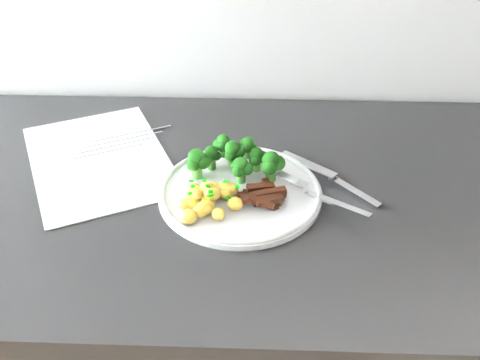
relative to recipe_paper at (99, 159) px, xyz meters
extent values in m
cube|color=white|center=(0.00, 0.00, 0.00)|extent=(0.34, 0.38, 0.00)
cube|color=slate|center=(0.04, 0.09, 0.00)|extent=(0.14, 0.07, 0.00)
cube|color=slate|center=(0.03, 0.07, 0.00)|extent=(0.13, 0.06, 0.00)
cube|color=slate|center=(0.02, 0.04, 0.00)|extent=(0.13, 0.06, 0.00)
cube|color=slate|center=(0.01, 0.02, 0.00)|extent=(0.12, 0.06, 0.00)
cylinder|color=silver|center=(0.25, -0.09, 0.00)|extent=(0.26, 0.26, 0.01)
torus|color=silver|center=(0.25, -0.09, 0.01)|extent=(0.26, 0.26, 0.01)
cylinder|color=#336B22|center=(0.24, -0.04, 0.03)|extent=(0.02, 0.02, 0.02)
sphere|color=black|center=(0.25, -0.04, 0.05)|extent=(0.02, 0.02, 0.02)
sphere|color=black|center=(0.23, -0.03, 0.05)|extent=(0.02, 0.02, 0.02)
sphere|color=black|center=(0.23, -0.05, 0.05)|extent=(0.02, 0.02, 0.02)
sphere|color=black|center=(0.24, -0.04, 0.05)|extent=(0.03, 0.03, 0.03)
cylinder|color=#336B22|center=(0.28, -0.04, 0.02)|extent=(0.01, 0.01, 0.02)
sphere|color=black|center=(0.28, -0.03, 0.03)|extent=(0.02, 0.02, 0.02)
sphere|color=black|center=(0.27, -0.03, 0.03)|extent=(0.01, 0.01, 0.01)
sphere|color=black|center=(0.27, -0.04, 0.03)|extent=(0.02, 0.02, 0.02)
sphere|color=black|center=(0.28, -0.04, 0.04)|extent=(0.02, 0.02, 0.02)
cylinder|color=#336B22|center=(0.20, -0.03, 0.02)|extent=(0.01, 0.01, 0.02)
sphere|color=black|center=(0.21, -0.03, 0.03)|extent=(0.02, 0.02, 0.02)
sphere|color=black|center=(0.19, -0.03, 0.03)|extent=(0.01, 0.01, 0.01)
sphere|color=black|center=(0.20, -0.04, 0.03)|extent=(0.02, 0.02, 0.02)
sphere|color=black|center=(0.20, -0.03, 0.04)|extent=(0.02, 0.02, 0.02)
cylinder|color=#336B22|center=(0.26, -0.01, 0.03)|extent=(0.01, 0.01, 0.02)
sphere|color=black|center=(0.27, -0.01, 0.04)|extent=(0.01, 0.01, 0.01)
sphere|color=black|center=(0.26, -0.01, 0.04)|extent=(0.02, 0.02, 0.02)
sphere|color=black|center=(0.26, -0.02, 0.04)|extent=(0.02, 0.02, 0.02)
sphere|color=black|center=(0.26, -0.01, 0.05)|extent=(0.02, 0.02, 0.02)
cylinder|color=#336B22|center=(0.22, -0.01, 0.03)|extent=(0.01, 0.01, 0.02)
sphere|color=black|center=(0.23, -0.01, 0.04)|extent=(0.01, 0.01, 0.01)
sphere|color=black|center=(0.22, 0.00, 0.04)|extent=(0.02, 0.02, 0.02)
sphere|color=black|center=(0.21, -0.01, 0.04)|extent=(0.02, 0.02, 0.02)
sphere|color=black|center=(0.22, -0.02, 0.04)|extent=(0.02, 0.02, 0.02)
sphere|color=black|center=(0.22, -0.01, 0.05)|extent=(0.02, 0.02, 0.02)
cylinder|color=#336B22|center=(0.30, -0.06, 0.02)|extent=(0.02, 0.02, 0.02)
sphere|color=black|center=(0.31, -0.06, 0.04)|extent=(0.02, 0.02, 0.02)
sphere|color=black|center=(0.30, -0.05, 0.04)|extent=(0.02, 0.02, 0.02)
sphere|color=black|center=(0.30, -0.07, 0.04)|extent=(0.03, 0.03, 0.03)
sphere|color=black|center=(0.30, -0.06, 0.05)|extent=(0.03, 0.03, 0.03)
cylinder|color=#336B22|center=(0.18, -0.06, 0.02)|extent=(0.02, 0.02, 0.02)
sphere|color=black|center=(0.19, -0.06, 0.04)|extent=(0.02, 0.02, 0.02)
sphere|color=black|center=(0.17, -0.05, 0.04)|extent=(0.02, 0.02, 0.02)
sphere|color=black|center=(0.17, -0.07, 0.04)|extent=(0.02, 0.02, 0.02)
sphere|color=black|center=(0.18, -0.06, 0.05)|extent=(0.03, 0.03, 0.03)
cylinder|color=#336B22|center=(0.25, -0.07, 0.02)|extent=(0.01, 0.01, 0.02)
sphere|color=black|center=(0.26, -0.07, 0.04)|extent=(0.02, 0.02, 0.02)
sphere|color=black|center=(0.25, -0.06, 0.04)|extent=(0.02, 0.02, 0.02)
sphere|color=black|center=(0.25, -0.08, 0.04)|extent=(0.02, 0.02, 0.02)
sphere|color=black|center=(0.25, -0.07, 0.04)|extent=(0.02, 0.02, 0.02)
ellipsoid|color=#EDC349|center=(0.24, -0.14, 0.02)|extent=(0.02, 0.02, 0.02)
ellipsoid|color=#EDC349|center=(0.20, -0.15, 0.02)|extent=(0.02, 0.02, 0.02)
ellipsoid|color=#EDC349|center=(0.22, -0.16, 0.02)|extent=(0.02, 0.02, 0.02)
ellipsoid|color=#EDC349|center=(0.18, -0.12, 0.02)|extent=(0.02, 0.02, 0.02)
ellipsoid|color=#EDC349|center=(0.20, -0.12, 0.02)|extent=(0.02, 0.02, 0.02)
ellipsoid|color=#EDC349|center=(0.20, -0.14, 0.02)|extent=(0.02, 0.02, 0.02)
ellipsoid|color=#EDC349|center=(0.23, -0.12, 0.02)|extent=(0.02, 0.02, 0.02)
ellipsoid|color=#EDC349|center=(0.20, -0.13, 0.02)|extent=(0.02, 0.02, 0.02)
ellipsoid|color=#EDC349|center=(0.20, -0.14, 0.02)|extent=(0.02, 0.02, 0.02)
ellipsoid|color=#EDC349|center=(0.21, -0.14, 0.03)|extent=(0.03, 0.02, 0.02)
ellipsoid|color=#EDC349|center=(0.20, -0.12, 0.03)|extent=(0.02, 0.02, 0.02)
ellipsoid|color=#EDC349|center=(0.23, -0.11, 0.02)|extent=(0.03, 0.02, 0.02)
ellipsoid|color=#EDC349|center=(0.24, -0.10, 0.02)|extent=(0.02, 0.02, 0.02)
ellipsoid|color=#EDC349|center=(0.19, -0.16, 0.02)|extent=(0.02, 0.02, 0.02)
ellipsoid|color=#EDC349|center=(0.23, -0.10, 0.02)|extent=(0.03, 0.02, 0.02)
ellipsoid|color=#EDC349|center=(0.19, -0.14, 0.03)|extent=(0.02, 0.02, 0.02)
ellipsoid|color=#EDC349|center=(0.21, -0.14, 0.03)|extent=(0.02, 0.02, 0.02)
ellipsoid|color=#EDC349|center=(0.17, -0.14, 0.02)|extent=(0.02, 0.02, 0.02)
ellipsoid|color=#EDC349|center=(0.18, -0.14, 0.02)|extent=(0.02, 0.02, 0.02)
ellipsoid|color=#EDC349|center=(0.18, -0.17, 0.02)|extent=(0.02, 0.02, 0.02)
ellipsoid|color=#EDC349|center=(0.18, -0.10, 0.02)|extent=(0.02, 0.02, 0.02)
ellipsoid|color=#EDC349|center=(0.21, -0.10, 0.02)|extent=(0.03, 0.02, 0.02)
ellipsoid|color=#EDC349|center=(0.21, -0.11, 0.02)|extent=(0.02, 0.02, 0.02)
cube|color=#056D01|center=(0.21, -0.14, 0.04)|extent=(0.01, 0.01, 0.00)
cube|color=#056D01|center=(0.21, -0.13, 0.04)|extent=(0.01, 0.01, 0.00)
cube|color=#056D01|center=(0.18, -0.14, 0.04)|extent=(0.01, 0.01, 0.00)
cube|color=#056D01|center=(0.20, -0.10, 0.04)|extent=(0.01, 0.01, 0.00)
cube|color=#056D01|center=(0.21, -0.14, 0.04)|extent=(0.01, 0.01, 0.00)
cube|color=#056D01|center=(0.21, -0.15, 0.04)|extent=(0.01, 0.01, 0.00)
cube|color=#056D01|center=(0.18, -0.12, 0.05)|extent=(0.01, 0.01, 0.00)
cube|color=#056D01|center=(0.18, -0.14, 0.05)|extent=(0.01, 0.01, 0.00)
cube|color=#056D01|center=(0.25, -0.13, 0.04)|extent=(0.01, 0.01, 0.00)
cube|color=#056D01|center=(0.24, -0.16, 0.04)|extent=(0.01, 0.01, 0.00)
cube|color=#056D01|center=(0.21, -0.15, 0.04)|extent=(0.01, 0.01, 0.00)
cube|color=#056D01|center=(0.20, -0.14, 0.05)|extent=(0.01, 0.01, 0.00)
cube|color=#056D01|center=(0.23, -0.11, 0.04)|extent=(0.01, 0.01, 0.00)
cube|color=#056D01|center=(0.21, -0.15, 0.04)|extent=(0.01, 0.01, 0.00)
cube|color=black|center=(0.30, -0.09, 0.01)|extent=(0.03, 0.05, 0.01)
cube|color=black|center=(0.30, -0.12, 0.01)|extent=(0.05, 0.04, 0.01)
cube|color=black|center=(0.28, -0.11, 0.01)|extent=(0.05, 0.02, 0.01)
cube|color=black|center=(0.30, -0.12, 0.01)|extent=(0.05, 0.03, 0.01)
cube|color=black|center=(0.28, -0.11, 0.01)|extent=(0.06, 0.03, 0.01)
cube|color=black|center=(0.29, -0.12, 0.01)|extent=(0.04, 0.05, 0.01)
cube|color=black|center=(0.28, -0.14, 0.02)|extent=(0.04, 0.03, 0.01)
cube|color=black|center=(0.29, -0.12, 0.02)|extent=(0.06, 0.03, 0.01)
cube|color=black|center=(0.30, -0.13, 0.02)|extent=(0.05, 0.03, 0.01)
cube|color=black|center=(0.28, -0.10, 0.02)|extent=(0.05, 0.02, 0.01)
cube|color=black|center=(0.28, -0.13, 0.02)|extent=(0.05, 0.03, 0.01)
cube|color=#BCBCC0|center=(0.40, -0.13, 0.01)|extent=(0.10, 0.08, 0.02)
cube|color=#BCBCC0|center=(0.34, -0.09, 0.02)|extent=(0.03, 0.03, 0.01)
cylinder|color=#BCBCC0|center=(0.33, -0.07, 0.02)|extent=(0.03, 0.03, 0.00)
cylinder|color=#BCBCC0|center=(0.33, -0.07, 0.02)|extent=(0.03, 0.03, 0.00)
cylinder|color=#BCBCC0|center=(0.32, -0.07, 0.02)|extent=(0.03, 0.03, 0.00)
cylinder|color=#BCBCC0|center=(0.32, -0.08, 0.02)|extent=(0.03, 0.03, 0.00)
cube|color=#BCBCC0|center=(0.36, -0.02, 0.01)|extent=(0.10, 0.09, 0.01)
cube|color=#BCBCC0|center=(0.43, -0.09, 0.00)|extent=(0.08, 0.08, 0.02)
camera|label=1|loc=(0.28, -0.79, 0.53)|focal=40.88mm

